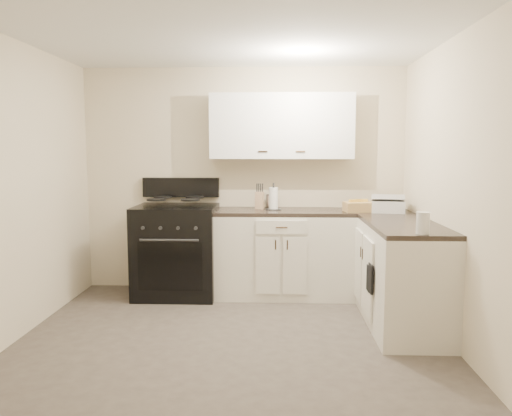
{
  "coord_description": "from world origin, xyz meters",
  "views": [
    {
      "loc": [
        0.35,
        -3.85,
        1.58
      ],
      "look_at": [
        0.18,
        0.85,
        1.04
      ],
      "focal_mm": 35.0,
      "sensor_mm": 36.0,
      "label": 1
    }
  ],
  "objects_px": {
    "paper_towel": "(273,199)",
    "knife_block": "(260,200)",
    "countertop_grill": "(388,206)",
    "stove": "(177,253)",
    "wicker_basket": "(359,207)"
  },
  "relations": [
    {
      "from": "paper_towel",
      "to": "wicker_basket",
      "type": "distance_m",
      "value": 0.91
    },
    {
      "from": "stove",
      "to": "paper_towel",
      "type": "height_order",
      "value": "paper_towel"
    },
    {
      "from": "knife_block",
      "to": "stove",
      "type": "bearing_deg",
      "value": -157.05
    },
    {
      "from": "knife_block",
      "to": "wicker_basket",
      "type": "bearing_deg",
      "value": 4.64
    },
    {
      "from": "stove",
      "to": "paper_towel",
      "type": "xyz_separation_m",
      "value": [
        1.05,
        0.06,
        0.6
      ]
    },
    {
      "from": "stove",
      "to": "knife_block",
      "type": "relative_size",
      "value": 5.54
    },
    {
      "from": "knife_block",
      "to": "wicker_basket",
      "type": "height_order",
      "value": "knife_block"
    },
    {
      "from": "stove",
      "to": "countertop_grill",
      "type": "bearing_deg",
      "value": -2.68
    },
    {
      "from": "paper_towel",
      "to": "knife_block",
      "type": "bearing_deg",
      "value": 158.75
    },
    {
      "from": "stove",
      "to": "countertop_grill",
      "type": "distance_m",
      "value": 2.32
    },
    {
      "from": "paper_towel",
      "to": "countertop_grill",
      "type": "distance_m",
      "value": 1.21
    },
    {
      "from": "knife_block",
      "to": "wicker_basket",
      "type": "xyz_separation_m",
      "value": [
        1.05,
        -0.2,
        -0.04
      ]
    },
    {
      "from": "paper_towel",
      "to": "wicker_basket",
      "type": "xyz_separation_m",
      "value": [
        0.9,
        -0.14,
        -0.07
      ]
    },
    {
      "from": "paper_towel",
      "to": "wicker_basket",
      "type": "relative_size",
      "value": 0.79
    },
    {
      "from": "stove",
      "to": "countertop_grill",
      "type": "xyz_separation_m",
      "value": [
        2.25,
        -0.11,
        0.54
      ]
    }
  ]
}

